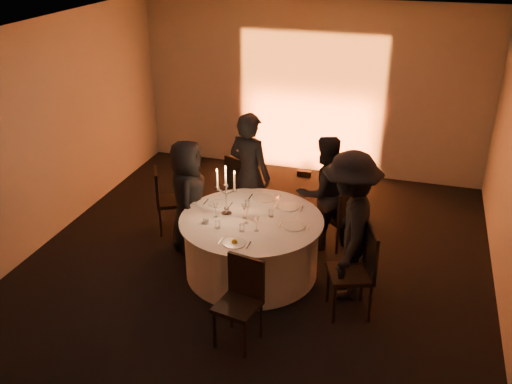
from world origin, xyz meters
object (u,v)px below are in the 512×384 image
(guest_back_right, at_px, (324,192))
(candelabra, at_px, (226,198))
(banquet_table, at_px, (251,246))
(chair_left, at_px, (165,197))
(chair_back_left, at_px, (241,182))
(chair_back_right, at_px, (345,216))
(guest_right, at_px, (349,227))
(guest_left, at_px, (188,196))
(coffee_cup, at_px, (206,221))
(guest_back_left, at_px, (250,175))
(chair_front, at_px, (241,296))
(chair_right, at_px, (359,267))

(guest_back_right, distance_m, candelabra, 1.42)
(banquet_table, distance_m, guest_back_right, 1.26)
(chair_left, height_order, chair_back_left, chair_left)
(chair_back_right, height_order, guest_right, guest_right)
(guest_left, distance_m, coffee_cup, 0.76)
(guest_right, bearing_deg, chair_back_right, -175.62)
(chair_left, distance_m, guest_back_left, 1.26)
(guest_left, height_order, guest_right, guest_right)
(chair_front, xyz_separation_m, guest_left, (-1.27, 1.60, 0.24))
(coffee_cup, bearing_deg, chair_right, -5.89)
(chair_back_left, xyz_separation_m, guest_back_right, (1.36, -0.56, 0.27))
(chair_back_left, bearing_deg, chair_right, 157.05)
(chair_right, bearing_deg, chair_front, -73.66)
(banquet_table, xyz_separation_m, guest_left, (-0.99, 0.33, 0.40))
(chair_back_left, bearing_deg, chair_front, 129.06)
(banquet_table, bearing_deg, chair_back_right, 41.95)
(chair_right, height_order, guest_left, guest_left)
(chair_back_left, relative_size, chair_front, 0.99)
(chair_back_left, distance_m, chair_right, 2.81)
(chair_back_right, relative_size, guest_back_right, 0.55)
(guest_back_left, distance_m, coffee_cup, 1.27)
(guest_back_left, xyz_separation_m, coffee_cup, (-0.17, -1.25, -0.11))
(banquet_table, distance_m, coffee_cup, 0.70)
(chair_right, distance_m, guest_back_left, 2.28)
(chair_back_left, xyz_separation_m, candelabra, (0.29, -1.47, 0.47))
(candelabra, bearing_deg, chair_right, -15.31)
(chair_back_right, relative_size, guest_back_left, 0.49)
(banquet_table, relative_size, coffee_cup, 16.36)
(chair_right, relative_size, candelabra, 1.60)
(guest_right, bearing_deg, chair_right, 22.87)
(chair_back_right, bearing_deg, chair_right, 59.67)
(chair_back_right, distance_m, candelabra, 1.72)
(chair_front, height_order, guest_back_right, guest_back_right)
(candelabra, bearing_deg, coffee_cup, -121.03)
(guest_right, relative_size, coffee_cup, 16.71)
(chair_left, xyz_separation_m, chair_back_right, (2.54, 0.24, -0.04))
(banquet_table, bearing_deg, coffee_cup, -153.56)
(chair_back_left, distance_m, coffee_cup, 1.77)
(chair_left, distance_m, coffee_cup, 1.40)
(chair_right, bearing_deg, guest_left, -128.01)
(guest_right, bearing_deg, chair_front, -44.92)
(guest_left, xyz_separation_m, guest_right, (2.21, -0.45, 0.13))
(chair_back_right, bearing_deg, guest_back_right, -47.08)
(chair_left, bearing_deg, chair_right, -138.50)
(guest_right, bearing_deg, banquet_table, -101.15)
(guest_left, relative_size, guest_right, 0.86)
(guest_back_right, bearing_deg, chair_right, 77.93)
(chair_back_left, relative_size, chair_right, 0.89)
(banquet_table, relative_size, candelabra, 2.68)
(chair_back_right, distance_m, chair_front, 2.33)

